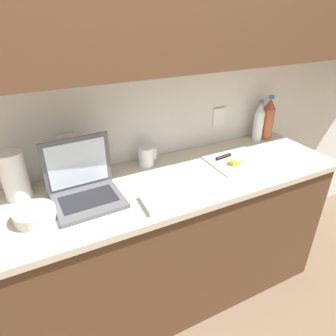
{
  "coord_description": "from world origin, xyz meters",
  "views": [
    {
      "loc": [
        -0.47,
        -1.22,
        1.7
      ],
      "look_at": [
        0.14,
        -0.01,
        0.96
      ],
      "focal_mm": 32.0,
      "sensor_mm": 36.0,
      "label": 1
    }
  ],
  "objects": [
    {
      "name": "paper_towel_roll",
      "position": [
        -0.56,
        0.18,
        1.0
      ],
      "size": [
        0.12,
        0.12,
        0.24
      ],
      "color": "white",
      "rests_on": "counter_unit"
    },
    {
      "name": "knife",
      "position": [
        0.59,
        0.07,
        0.9
      ],
      "size": [
        0.3,
        0.07,
        0.02
      ],
      "rotation": [
        0.0,
        0.0,
        0.13
      ],
      "color": "silver",
      "rests_on": "cutting_board"
    },
    {
      "name": "wall_back",
      "position": [
        0.0,
        0.22,
        1.56
      ],
      "size": [
        5.2,
        0.38,
        2.6
      ],
      "color": "white",
      "rests_on": "ground_plane"
    },
    {
      "name": "counter_unit",
      "position": [
        -0.02,
        0.0,
        0.45
      ],
      "size": [
        2.29,
        0.59,
        0.88
      ],
      "color": "brown",
      "rests_on": "ground_plane"
    },
    {
      "name": "dish_towel",
      "position": [
        0.05,
        -0.18,
        0.9
      ],
      "size": [
        0.23,
        0.17,
        0.02
      ],
      "primitive_type": "cube",
      "rotation": [
        0.0,
        0.0,
        -0.05
      ],
      "color": "silver",
      "rests_on": "counter_unit"
    },
    {
      "name": "measuring_cup",
      "position": [
        0.11,
        0.2,
        0.94
      ],
      "size": [
        0.11,
        0.09,
        0.11
      ],
      "color": "silver",
      "rests_on": "counter_unit"
    },
    {
      "name": "bowl_white",
      "position": [
        -0.51,
        -0.04,
        0.91
      ],
      "size": [
        0.17,
        0.17,
        0.05
      ],
      "color": "beige",
      "rests_on": "counter_unit"
    },
    {
      "name": "bottle_green_soda",
      "position": [
        0.93,
        0.21,
        1.01
      ],
      "size": [
        0.07,
        0.07,
        0.28
      ],
      "color": "silver",
      "rests_on": "counter_unit"
    },
    {
      "name": "bottle_oil_tall",
      "position": [
        1.01,
        0.21,
        1.02
      ],
      "size": [
        0.08,
        0.08,
        0.3
      ],
      "color": "#A34C2D",
      "rests_on": "counter_unit"
    },
    {
      "name": "cutting_board",
      "position": [
        0.61,
        0.01,
        0.89
      ],
      "size": [
        0.33,
        0.28,
        0.01
      ],
      "primitive_type": "cube",
      "color": "silver",
      "rests_on": "counter_unit"
    },
    {
      "name": "lemon_half_cut",
      "position": [
        0.57,
        -0.03,
        0.91
      ],
      "size": [
        0.06,
        0.06,
        0.03
      ],
      "color": "yellow",
      "rests_on": "cutting_board"
    },
    {
      "name": "laptop",
      "position": [
        -0.28,
        0.03,
        0.95
      ],
      "size": [
        0.33,
        0.28,
        0.28
      ],
      "rotation": [
        0.0,
        0.0,
        0.04
      ],
      "color": "#515156",
      "rests_on": "counter_unit"
    },
    {
      "name": "ground_plane",
      "position": [
        0.0,
        0.0,
        0.0
      ],
      "size": [
        12.0,
        12.0,
        0.0
      ],
      "primitive_type": "plane",
      "color": "brown",
      "rests_on": "ground"
    }
  ]
}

